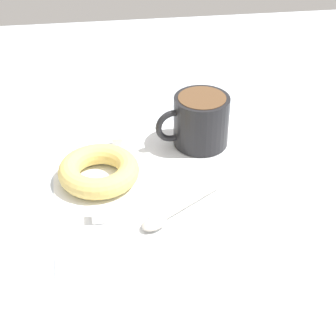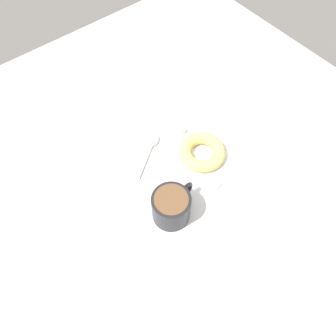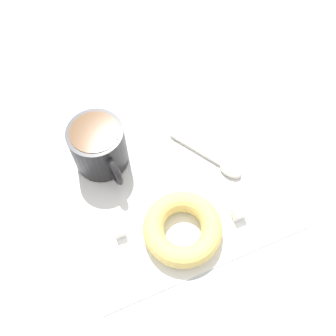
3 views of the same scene
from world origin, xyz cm
name	(u,v)px [view 2 (image 2 of 3)]	position (x,y,z in cm)	size (l,w,h in cm)	color
ground_plane	(172,176)	(0.00, 0.00, -1.00)	(120.00, 120.00, 2.00)	#B2BCC6
napkin	(168,173)	(0.61, -0.66, 0.15)	(31.30, 31.30, 0.30)	white
coffee_cup	(172,206)	(6.53, 8.00, 4.30)	(11.15, 8.20, 7.72)	black
donut	(202,152)	(-8.78, 0.67, 1.78)	(11.13, 11.13, 2.96)	#E5C66B
spoon	(152,146)	(-0.85, -8.86, 0.70)	(11.62, 8.58, 0.90)	#B7B2A8
sugar_cube	(216,184)	(-5.82, 8.96, 1.05)	(1.51, 1.51, 1.51)	white
sugar_cube_extra	(181,131)	(-9.15, -7.80, 1.15)	(1.70, 1.70, 1.70)	white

